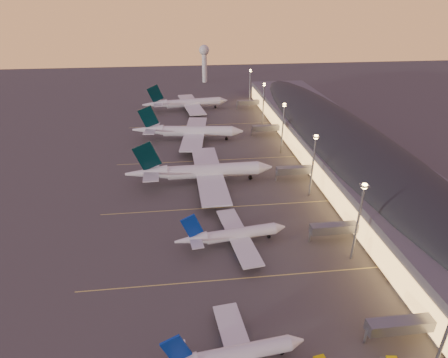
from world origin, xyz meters
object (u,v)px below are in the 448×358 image
airliner_narrow_south (232,355)px  airliner_wide_near (201,172)px  airliner_wide_far (186,103)px  radar_tower (204,57)px  airliner_wide_mid (188,131)px  airliner_narrow_north (232,235)px

airliner_narrow_south → airliner_wide_near: airliner_wide_near is taller
airliner_wide_far → radar_tower: 94.43m
radar_tower → airliner_wide_near: bearing=-94.7°
airliner_wide_mid → airliner_narrow_north: bearing=-76.5°
airliner_wide_far → airliner_narrow_south: bearing=-96.7°
airliner_narrow_north → radar_tower: radar_tower is taller
airliner_wide_mid → airliner_narrow_south: bearing=-80.9°
airliner_narrow_south → airliner_wide_far: bearing=84.7°
airliner_wide_near → airliner_wide_mid: airliner_wide_near is taller
airliner_narrow_south → airliner_wide_far: (-3.89, 201.25, 1.78)m
airliner_narrow_south → radar_tower: bearing=80.5°
airliner_wide_far → radar_tower: radar_tower is taller
airliner_narrow_south → airliner_narrow_north: bearing=75.6°
airliner_wide_far → radar_tower: size_ratio=1.83×
airliner_wide_mid → airliner_wide_far: airliner_wide_mid is taller
radar_tower → airliner_narrow_north: bearing=-92.2°
airliner_wide_near → airliner_wide_far: 112.26m
airliner_narrow_north → airliner_wide_near: 45.77m
airliner_wide_near → radar_tower: radar_tower is taller
airliner_narrow_north → airliner_wide_mid: (-10.68, 98.05, 1.61)m
airliner_wide_mid → radar_tower: radar_tower is taller
airliner_wide_mid → airliner_wide_near: bearing=-78.9°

